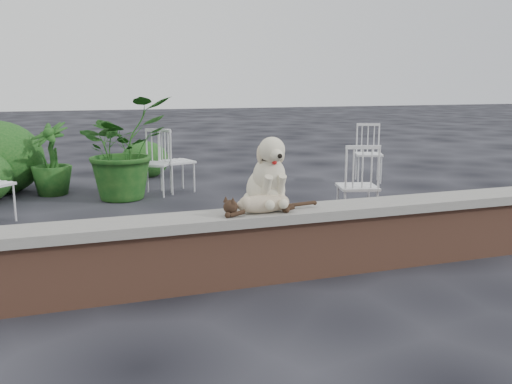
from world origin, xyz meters
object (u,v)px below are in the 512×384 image
object	(u,v)px
chair_c	(357,185)
chair_e	(177,160)
dog	(266,172)
cat	(263,203)
potted_plant_a	(122,148)
potted_plant_b	(51,159)
chair_d	(369,153)
chair_b	(155,163)

from	to	relation	value
chair_c	chair_e	bearing A→B (deg)	-44.94
dog	cat	bearing A→B (deg)	-119.54
chair_c	chair_e	xyz separation A→B (m)	(-1.52, 2.65, 0.00)
cat	potted_plant_a	xyz separation A→B (m)	(-0.71, 3.76, 0.05)
chair_c	potted_plant_a	xyz separation A→B (m)	(-2.33, 2.42, 0.24)
potted_plant_a	potted_plant_b	distance (m)	1.15
chair_c	chair_d	size ratio (longest dim) A/B	1.00
dog	cat	distance (m)	0.28
chair_c	dog	bearing A→B (deg)	53.07
chair_c	chair_d	bearing A→B (deg)	-107.70
chair_e	chair_b	bearing A→B (deg)	93.00
chair_b	potted_plant_a	world-z (taller)	potted_plant_a
chair_c	potted_plant_b	size ratio (longest dim) A/B	0.90
chair_c	chair_e	size ratio (longest dim) A/B	1.00
cat	chair_b	bearing A→B (deg)	92.35
chair_d	potted_plant_b	xyz separation A→B (m)	(-4.88, 0.55, 0.05)
chair_c	chair_b	size ratio (longest dim) A/B	1.00
chair_c	potted_plant_b	xyz separation A→B (m)	(-3.28, 3.02, 0.05)
chair_c	chair_d	distance (m)	2.94
chair_d	chair_b	bearing A→B (deg)	-157.64
chair_e	chair_c	bearing A→B (deg)	-166.38
cat	chair_d	bearing A→B (deg)	48.40
chair_b	potted_plant_a	bearing A→B (deg)	-138.67
potted_plant_b	chair_d	bearing A→B (deg)	-6.46
chair_c	chair_b	xyz separation A→B (m)	(-1.87, 2.53, 0.00)
cat	chair_d	size ratio (longest dim) A/B	1.05
chair_c	chair_e	world-z (taller)	same
cat	potted_plant_b	size ratio (longest dim) A/B	0.94
chair_c	potted_plant_a	distance (m)	3.37
chair_d	chair_b	distance (m)	3.47
chair_d	chair_e	distance (m)	3.13
chair_e	potted_plant_b	size ratio (longest dim) A/B	0.90
dog	chair_e	bearing A→B (deg)	88.33
chair_d	potted_plant_b	bearing A→B (deg)	-163.16
cat	chair_c	size ratio (longest dim) A/B	1.05
chair_d	potted_plant_a	xyz separation A→B (m)	(-3.93, -0.05, 0.24)
cat	chair_c	xyz separation A→B (m)	(1.61, 1.34, -0.19)
cat	potted_plant_a	bearing A→B (deg)	99.26
dog	chair_b	distance (m)	3.76
chair_e	potted_plant_a	world-z (taller)	potted_plant_a
chair_c	potted_plant_a	bearing A→B (deg)	-30.91
dog	potted_plant_a	distance (m)	3.70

